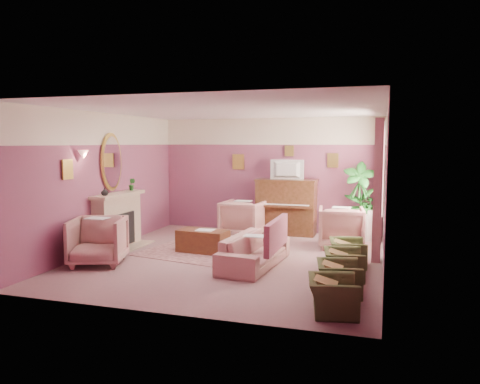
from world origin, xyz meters
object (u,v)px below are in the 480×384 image
(coffee_table, at_px, (203,241))
(floral_armchair_front, at_px, (98,239))
(olive_chair_c, at_px, (344,259))
(olive_chair_d, at_px, (347,249))
(side_table, at_px, (364,224))
(olive_chair_b, at_px, (339,273))
(floral_armchair_left, at_px, (243,217))
(floral_armchair_right, at_px, (341,225))
(olive_chair_a, at_px, (333,290))
(sofa, at_px, (254,245))
(piano, at_px, (286,207))
(television, at_px, (286,168))

(coffee_table, distance_m, floral_armchair_front, 2.07)
(olive_chair_c, height_order, olive_chair_d, same)
(side_table, bearing_deg, olive_chair_b, -92.64)
(olive_chair_c, relative_size, side_table, 1.03)
(olive_chair_b, distance_m, side_table, 4.11)
(coffee_table, relative_size, side_table, 1.43)
(olive_chair_b, bearing_deg, side_table, 87.36)
(floral_armchair_left, xyz_separation_m, floral_armchair_front, (-1.78, -3.17, 0.00))
(floral_armchair_right, distance_m, olive_chair_a, 3.95)
(sofa, relative_size, olive_chair_a, 2.67)
(floral_armchair_right, distance_m, olive_chair_b, 3.13)
(floral_armchair_left, xyz_separation_m, olive_chair_d, (2.53, -1.93, -0.16))
(piano, xyz_separation_m, coffee_table, (-1.22, -2.35, -0.43))
(piano, relative_size, television, 1.75)
(sofa, relative_size, floral_armchair_right, 2.02)
(piano, bearing_deg, television, -90.00)
(piano, height_order, olive_chair_a, piano)
(television, distance_m, coffee_table, 2.95)
(sofa, distance_m, olive_chair_c, 1.61)
(coffee_table, bearing_deg, olive_chair_a, -43.00)
(olive_chair_a, xyz_separation_m, olive_chair_c, (0.00, 1.64, 0.00))
(floral_armchair_right, xyz_separation_m, floral_armchair_front, (-4.07, -2.72, 0.00))
(coffee_table, bearing_deg, television, 62.02)
(coffee_table, relative_size, olive_chair_d, 1.39)
(piano, distance_m, coffee_table, 2.69)
(sofa, distance_m, floral_armchair_right, 2.41)
(floral_armchair_left, distance_m, olive_chair_b, 4.38)
(piano, xyz_separation_m, sofa, (0.05, -3.09, -0.26))
(television, height_order, olive_chair_d, television)
(olive_chair_d, xyz_separation_m, side_table, (0.19, 2.47, 0.04))
(floral_armchair_front, relative_size, olive_chair_a, 1.32)
(piano, distance_m, floral_armchair_right, 1.77)
(floral_armchair_left, relative_size, floral_armchair_front, 1.00)
(television, height_order, olive_chair_c, television)
(floral_armchair_left, bearing_deg, coffee_table, -100.60)
(piano, bearing_deg, olive_chair_c, -64.19)
(floral_armchair_front, height_order, side_table, floral_armchair_front)
(coffee_table, xyz_separation_m, olive_chair_c, (2.86, -1.02, 0.09))
(olive_chair_a, bearing_deg, side_table, 87.80)
(floral_armchair_right, distance_m, floral_armchair_front, 4.90)
(coffee_table, bearing_deg, olive_chair_b, -32.84)
(coffee_table, relative_size, sofa, 0.52)
(piano, bearing_deg, olive_chair_d, -57.43)
(olive_chair_a, bearing_deg, olive_chair_b, 90.00)
(side_table, bearing_deg, floral_armchair_left, -168.83)
(television, height_order, coffee_table, television)
(olive_chair_d, bearing_deg, piano, 122.57)
(olive_chair_a, bearing_deg, piano, 108.03)
(floral_armchair_left, height_order, olive_chair_d, floral_armchair_left)
(olive_chair_b, relative_size, olive_chair_d, 1.00)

